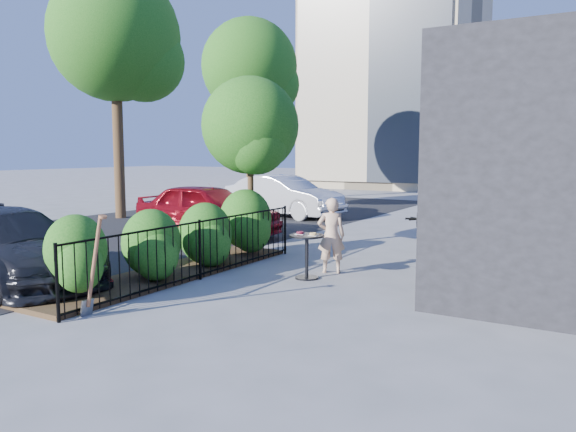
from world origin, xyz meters
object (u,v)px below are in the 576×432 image
Objects in this scene: street_tree_far at (250,72)px; car_red at (207,210)px; cafe_table at (307,248)px; car_darkgrey at (9,246)px; patio_tree at (251,131)px; woman at (331,235)px; street_tree_near at (115,44)px; shovel at (93,272)px; car_silver at (284,196)px.

street_tree_far is 12.20m from car_red.
cafe_table is 5.27m from car_darkgrey.
patio_tree is 2.72× the size of woman.
car_red reaches higher than car_darkgrey.
street_tree_far is at bearing 127.95° from cafe_table.
street_tree_near is at bearing -51.13° from woman.
car_red is (5.21, -1.73, -5.19)m from street_tree_near.
street_tree_near is (-7.70, 3.20, 3.15)m from patio_tree.
street_tree_far is (0.00, 8.00, 0.00)m from street_tree_near.
woman is 0.97× the size of shovel.
car_red is 0.96× the size of car_silver.
car_red is 5.09m from car_silver.
shovel reaches higher than woman.
cafe_table is 0.60× the size of woman.
car_darkgrey is (-2.00, -4.67, -2.11)m from patio_tree.
street_tree_near is 1.00× the size of street_tree_far.
street_tree_far reaches higher than patio_tree.
cafe_table is 0.19× the size of car_darkgrey.
patio_tree is at bearing -13.22° from car_darkgrey.
car_silver reaches higher than woman.
car_darkgrey is (5.70, -7.87, -5.26)m from street_tree_near.
cafe_table is at bearing 47.97° from woman.
street_tree_near is 7.56m from car_red.
woman is at bearing -41.14° from car_darkgrey.
street_tree_near reaches higher than patio_tree.
street_tree_near is at bearing 135.40° from shovel.
car_silver is at bearing 8.18° from car_red.
street_tree_far reaches higher than woman.
street_tree_near is at bearing 157.43° from patio_tree.
shovel is 0.33× the size of car_darkgrey.
street_tree_near is 11.06m from car_darkgrey.
patio_tree is at bearing 144.25° from cafe_table.
car_silver reaches higher than car_red.
cafe_table is at bearing -45.77° from car_darkgrey.
car_darkgrey is at bearing -70.23° from street_tree_far.
street_tree_far is at bearing 117.66° from shovel.
car_red is at bearing -164.58° from car_silver.
street_tree_far is at bearing 90.00° from street_tree_near.
woman is 0.34× the size of car_red.
shovel is (-1.54, -4.34, -0.07)m from woman.
car_red is at bearing -18.39° from street_tree_near.
patio_tree reaches higher than car_red.
street_tree_far is 5.71× the size of woman.
shovel is 7.65m from car_red.
street_tree_near is 1.86× the size of car_silver.
car_silver is 0.99× the size of car_darkgrey.
car_darkgrey is (5.70, -15.87, -5.26)m from street_tree_far.
patio_tree is at bearing -50.75° from woman.
street_tree_near reaches higher than car_silver.
car_darkgrey is (-4.52, -3.65, -0.07)m from woman.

